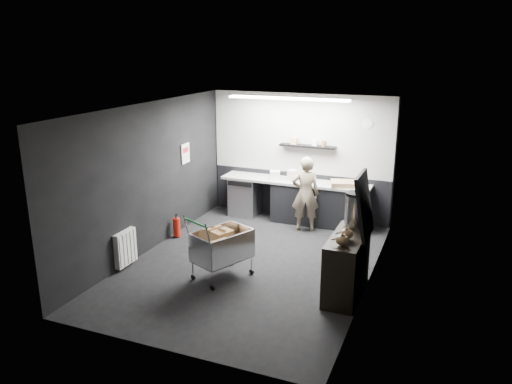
% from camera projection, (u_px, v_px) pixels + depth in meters
% --- Properties ---
extents(floor, '(5.50, 5.50, 0.00)m').
position_uv_depth(floor, '(251.00, 264.00, 8.66)').
color(floor, black).
rests_on(floor, ground).
extents(ceiling, '(5.50, 5.50, 0.00)m').
position_uv_depth(ceiling, '(251.00, 108.00, 7.90)').
color(ceiling, silver).
rests_on(ceiling, wall_back).
extents(wall_back, '(5.50, 0.00, 5.50)m').
position_uv_depth(wall_back, '(300.00, 157.00, 10.72)').
color(wall_back, black).
rests_on(wall_back, floor).
extents(wall_front, '(5.50, 0.00, 5.50)m').
position_uv_depth(wall_front, '(161.00, 250.00, 5.83)').
color(wall_front, black).
rests_on(wall_front, floor).
extents(wall_left, '(0.00, 5.50, 5.50)m').
position_uv_depth(wall_left, '(149.00, 178.00, 9.00)').
color(wall_left, black).
rests_on(wall_left, floor).
extents(wall_right, '(0.00, 5.50, 5.50)m').
position_uv_depth(wall_right, '(373.00, 203.00, 7.56)').
color(wall_right, black).
rests_on(wall_right, floor).
extents(kitchen_wall_panel, '(3.95, 0.02, 1.70)m').
position_uv_depth(kitchen_wall_panel, '(300.00, 134.00, 10.56)').
color(kitchen_wall_panel, '#B0B0AC').
rests_on(kitchen_wall_panel, wall_back).
extents(dado_panel, '(3.95, 0.02, 1.00)m').
position_uv_depth(dado_panel, '(299.00, 195.00, 10.95)').
color(dado_panel, black).
rests_on(dado_panel, wall_back).
extents(floating_shelf, '(1.20, 0.22, 0.04)m').
position_uv_depth(floating_shelf, '(308.00, 146.00, 10.46)').
color(floating_shelf, black).
rests_on(floating_shelf, wall_back).
extents(wall_clock, '(0.20, 0.03, 0.20)m').
position_uv_depth(wall_clock, '(368.00, 123.00, 9.97)').
color(wall_clock, silver).
rests_on(wall_clock, wall_back).
extents(poster, '(0.02, 0.30, 0.40)m').
position_uv_depth(poster, '(185.00, 153.00, 10.09)').
color(poster, silver).
rests_on(poster, wall_left).
extents(poster_red_band, '(0.02, 0.22, 0.10)m').
position_uv_depth(poster_red_band, '(185.00, 150.00, 10.07)').
color(poster_red_band, red).
rests_on(poster_red_band, poster).
extents(radiator, '(0.10, 0.50, 0.60)m').
position_uv_depth(radiator, '(125.00, 248.00, 8.46)').
color(radiator, silver).
rests_on(radiator, wall_left).
extents(ceiling_strip, '(2.40, 0.20, 0.04)m').
position_uv_depth(ceiling_strip, '(288.00, 99.00, 9.55)').
color(ceiling_strip, white).
rests_on(ceiling_strip, ceiling).
extents(prep_counter, '(3.20, 0.61, 0.90)m').
position_uv_depth(prep_counter, '(300.00, 201.00, 10.63)').
color(prep_counter, black).
rests_on(prep_counter, floor).
extents(person, '(0.64, 0.51, 1.54)m').
position_uv_depth(person, '(305.00, 194.00, 10.06)').
color(person, '#B9AD92').
rests_on(person, floor).
extents(shopping_cart, '(0.96, 1.21, 1.08)m').
position_uv_depth(shopping_cart, '(222.00, 248.00, 8.04)').
color(shopping_cart, silver).
rests_on(shopping_cart, floor).
extents(sideboard, '(0.54, 1.27, 1.90)m').
position_uv_depth(sideboard, '(348.00, 257.00, 7.49)').
color(sideboard, black).
rests_on(sideboard, floor).
extents(fire_extinguisher, '(0.14, 0.14, 0.46)m').
position_uv_depth(fire_extinguisher, '(177.00, 226.00, 9.82)').
color(fire_extinguisher, red).
rests_on(fire_extinguisher, floor).
extents(cardboard_box, '(0.61, 0.53, 0.10)m').
position_uv_depth(cardboard_box, '(344.00, 184.00, 10.12)').
color(cardboard_box, '#A78259').
rests_on(cardboard_box, prep_counter).
extents(pink_tub, '(0.22, 0.22, 0.22)m').
position_uv_depth(pink_tub, '(292.00, 175.00, 10.55)').
color(pink_tub, beige).
rests_on(pink_tub, prep_counter).
extents(white_container, '(0.25, 0.21, 0.18)m').
position_uv_depth(white_container, '(275.00, 175.00, 10.64)').
color(white_container, silver).
rests_on(white_container, prep_counter).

